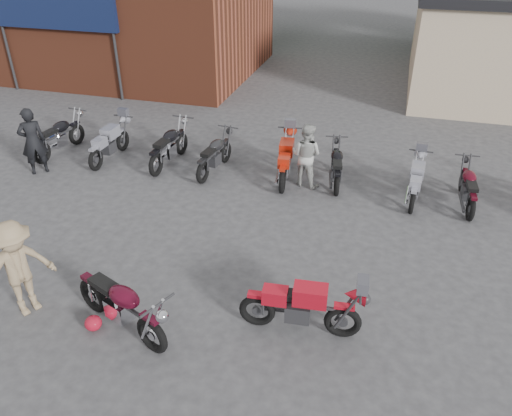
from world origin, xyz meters
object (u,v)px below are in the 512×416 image
(person_tan, at_px, (19,269))
(row_bike_7, at_px, (469,185))
(person_dark, at_px, (33,141))
(row_bike_6, at_px, (416,180))
(row_bike_1, at_px, (109,141))
(row_bike_2, at_px, (169,144))
(helmet, at_px, (93,323))
(row_bike_4, at_px, (286,158))
(row_bike_0, at_px, (59,134))
(sportbike, at_px, (302,305))
(row_bike_5, at_px, (337,164))
(row_bike_3, at_px, (215,153))
(vintage_motorcycle, at_px, (121,303))
(person_light, at_px, (306,155))

(person_tan, xyz_separation_m, row_bike_7, (7.57, 5.93, -0.37))
(person_dark, relative_size, row_bike_6, 0.99)
(row_bike_1, distance_m, row_bike_2, 1.73)
(helmet, distance_m, row_bike_4, 6.52)
(row_bike_0, xyz_separation_m, row_bike_6, (9.79, -0.04, -0.05))
(sportbike, height_order, person_dark, person_dark)
(sportbike, height_order, row_bike_1, sportbike)
(row_bike_1, bearing_deg, row_bike_5, -85.28)
(row_bike_1, distance_m, row_bike_6, 8.20)
(row_bike_1, relative_size, row_bike_3, 1.02)
(person_tan, relative_size, row_bike_2, 0.88)
(sportbike, bearing_deg, row_bike_5, 87.26)
(vintage_motorcycle, distance_m, row_bike_0, 7.92)
(vintage_motorcycle, relative_size, sportbike, 1.07)
(row_bike_4, relative_size, row_bike_5, 1.13)
(person_tan, relative_size, row_bike_0, 0.90)
(person_light, xyz_separation_m, row_bike_5, (0.74, 0.32, -0.29))
(row_bike_5, bearing_deg, person_dark, 91.97)
(row_bike_0, xyz_separation_m, row_bike_3, (4.67, 0.07, -0.03))
(person_light, relative_size, row_bike_0, 0.82)
(row_bike_5, distance_m, row_bike_6, 1.97)
(person_tan, bearing_deg, vintage_motorcycle, -62.39)
(row_bike_0, bearing_deg, row_bike_3, -82.70)
(vintage_motorcycle, distance_m, row_bike_2, 6.41)
(sportbike, height_order, row_bike_2, row_bike_2)
(vintage_motorcycle, distance_m, row_bike_5, 6.78)
(row_bike_2, distance_m, row_bike_3, 1.36)
(row_bike_3, distance_m, row_bike_4, 1.90)
(helmet, bearing_deg, row_bike_5, 63.87)
(person_tan, bearing_deg, row_bike_4, 0.32)
(person_dark, bearing_deg, row_bike_5, 148.04)
(person_light, bearing_deg, row_bike_2, 11.32)
(helmet, xyz_separation_m, row_bike_6, (5.06, 6.01, 0.39))
(vintage_motorcycle, bearing_deg, row_bike_7, 68.43)
(vintage_motorcycle, xyz_separation_m, helmet, (-0.52, -0.12, -0.47))
(row_bike_6, distance_m, row_bike_7, 1.18)
(sportbike, xyz_separation_m, row_bike_3, (-3.38, 5.21, -0.02))
(person_tan, height_order, row_bike_0, person_tan)
(vintage_motorcycle, bearing_deg, row_bike_0, 153.86)
(row_bike_3, bearing_deg, row_bike_2, 91.85)
(helmet, relative_size, person_dark, 0.16)
(sportbike, distance_m, person_tan, 4.74)
(person_dark, bearing_deg, row_bike_2, 161.01)
(row_bike_6, bearing_deg, row_bike_1, 93.46)
(row_bike_0, xyz_separation_m, row_bike_5, (7.85, 0.32, -0.05))
(row_bike_4, distance_m, row_bike_6, 3.23)
(row_bike_4, bearing_deg, row_bike_0, 84.68)
(row_bike_7, bearing_deg, row_bike_1, 86.74)
(person_dark, distance_m, row_bike_1, 1.94)
(row_bike_4, xyz_separation_m, row_bike_5, (1.28, 0.13, -0.07))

